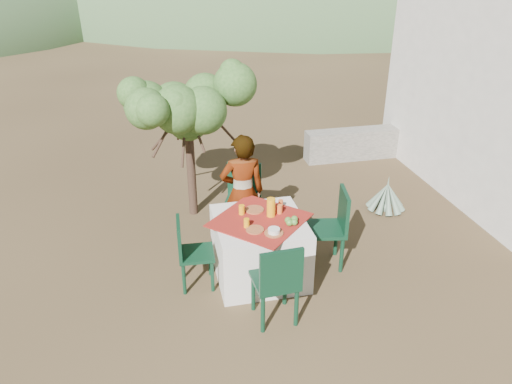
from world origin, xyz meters
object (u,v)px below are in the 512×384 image
chair_right (333,225)px  agave (386,197)px  chair_far (243,196)px  shrub_tree (192,112)px  person (242,193)px  table (260,248)px  chair_left (190,250)px  juice_pitcher (271,207)px  chair_near (277,281)px

chair_right → agave: bearing=142.0°
chair_far → shrub_tree: 1.35m
chair_right → shrub_tree: 2.46m
chair_right → person: bearing=-113.0°
table → chair_far: 1.03m
chair_far → chair_left: 1.33m
chair_left → person: (0.75, 0.71, 0.30)m
person → juice_pitcher: person is taller
juice_pitcher → chair_left: bearing=-175.3°
chair_near → agave: 3.05m
juice_pitcher → table: bearing=-158.9°
table → chair_near: size_ratio=1.35×
chair_near → agave: chair_near is taller
agave → juice_pitcher: juice_pitcher is taller
chair_left → shrub_tree: 2.10m
juice_pitcher → chair_near: bearing=-99.9°
table → chair_near: chair_near is taller
table → agave: (2.21, 1.20, -0.17)m
chair_near → person: bearing=-91.5°
table → chair_left: (-0.82, -0.02, 0.09)m
chair_near → chair_right: chair_right is taller
chair_right → shrub_tree: size_ratio=0.51×
chair_left → shrub_tree: shrub_tree is taller
chair_right → person: (-0.98, 0.64, 0.22)m
chair_far → chair_near: 1.88m
table → chair_far: (0.01, 1.02, 0.17)m
shrub_tree → agave: 3.11m
person → agave: 2.40m
chair_near → juice_pitcher: bearing=-103.3°
person → agave: size_ratio=2.52×
person → table: bearing=96.3°
chair_left → juice_pitcher: 1.05m
chair_far → chair_left: bearing=-107.9°
table → chair_left: size_ratio=1.52×
chair_right → agave: 1.77m
person → shrub_tree: 1.40m
chair_near → juice_pitcher: juice_pitcher is taller
chair_near → chair_left: bearing=-49.7°
chair_far → agave: 2.24m
chair_near → agave: (2.23, 2.06, -0.33)m
chair_right → person: 1.19m
chair_left → chair_near: bearing=-133.3°
chair_near → agave: size_ratio=1.57×
chair_left → shrub_tree: (0.27, 1.79, 1.05)m
table → chair_near: 0.88m
agave → table: bearing=-151.6°
agave → shrub_tree: bearing=168.3°
table → chair_left: chair_left is taller
person → shrub_tree: size_ratio=0.80×
agave → juice_pitcher: (-2.07, -1.14, 0.67)m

